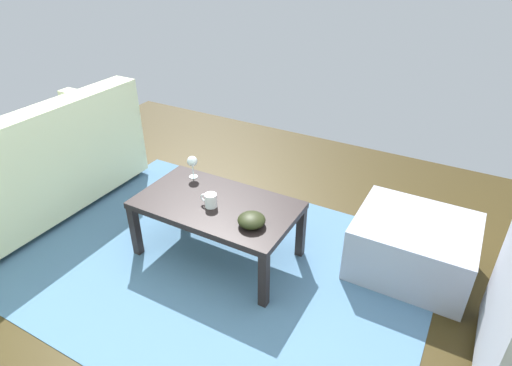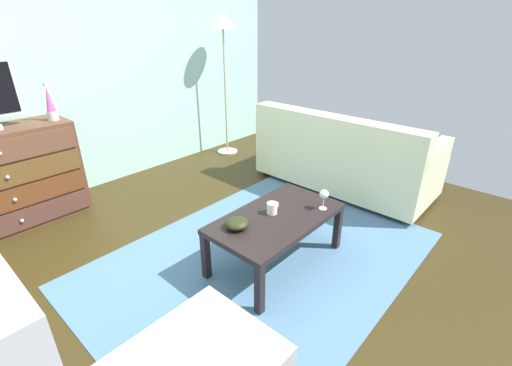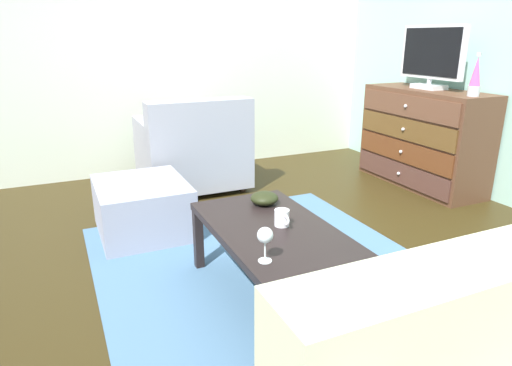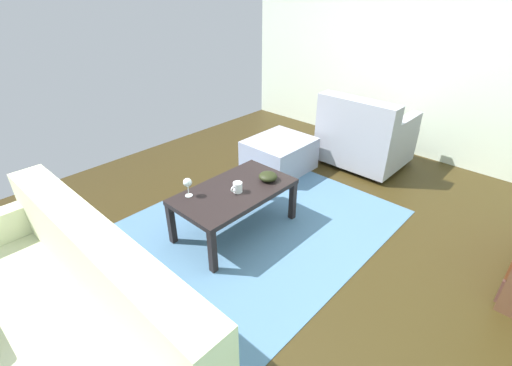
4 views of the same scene
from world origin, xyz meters
TOP-DOWN VIEW (x-y plane):
  - ground_plane at (0.00, 0.00)m, footprint 5.34×4.72m
  - wall_plain_left at (-2.43, 0.00)m, footprint 0.12×4.72m
  - area_rug at (0.20, -0.20)m, footprint 2.60×1.90m
  - coffee_table at (0.24, -0.30)m, footprint 1.00×0.57m
  - wine_glass at (0.55, -0.49)m, footprint 0.07×0.07m
  - mug at (0.25, -0.25)m, footprint 0.11×0.08m
  - bowl_decorative at (-0.07, -0.20)m, footprint 0.16×0.16m
  - couch_large at (1.77, 0.01)m, footprint 0.85×1.86m
  - armchair at (-1.67, -0.14)m, footprint 0.80×0.89m
  - ottoman at (-0.89, -0.75)m, footprint 0.70×0.60m

SIDE VIEW (x-z plane):
  - ground_plane at x=0.00m, z-range -0.05..0.00m
  - area_rug at x=0.20m, z-range 0.00..0.01m
  - ottoman at x=-0.89m, z-range 0.00..0.36m
  - couch_large at x=1.77m, z-range -0.08..0.77m
  - armchair at x=-1.67m, z-range -0.07..0.76m
  - coffee_table at x=0.24m, z-range 0.15..0.56m
  - bowl_decorative at x=-0.07m, z-range 0.41..0.48m
  - mug at x=0.25m, z-range 0.41..0.49m
  - wine_glass at x=0.55m, z-range 0.44..0.60m
  - wall_plain_left at x=-2.43m, z-range 0.00..2.71m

